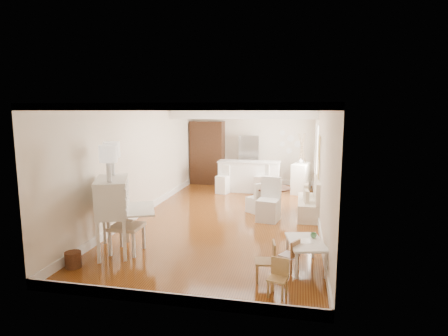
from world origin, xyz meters
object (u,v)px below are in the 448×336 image
(kids_chair_a, at_px, (265,261))
(bar_stool_right, at_px, (262,180))
(wicker_basket, at_px, (73,260))
(dining_table, at_px, (272,199))
(kids_table, at_px, (305,254))
(fridge, at_px, (259,161))
(breakfast_counter, at_px, (249,176))
(bar_stool_left, at_px, (223,179))
(slip_chair_near, at_px, (268,200))
(kids_chair_c, at_px, (278,278))
(slip_chair_far, at_px, (256,197))
(sideboard, at_px, (301,178))
(gustavian_armchair, at_px, (127,225))
(secretary_bureau, at_px, (113,216))
(kids_chair_b, at_px, (289,255))
(pantry_cabinet, at_px, (207,153))

(kids_chair_a, xyz_separation_m, bar_stool_right, (-0.70, 6.13, 0.16))
(wicker_basket, height_order, dining_table, dining_table)
(kids_table, distance_m, dining_table, 3.63)
(bar_stool_right, height_order, fridge, fridge)
(breakfast_counter, relative_size, bar_stool_left, 2.23)
(wicker_basket, distance_m, slip_chair_near, 4.65)
(kids_chair_c, distance_m, slip_chair_far, 4.59)
(fridge, bearing_deg, bar_stool_right, -79.73)
(breakfast_counter, bearing_deg, fridge, 79.22)
(bar_stool_right, bearing_deg, bar_stool_left, -162.72)
(kids_table, xyz_separation_m, kids_chair_a, (-0.64, -0.64, 0.09))
(kids_chair_c, bearing_deg, bar_stool_left, 121.81)
(sideboard, bearing_deg, gustavian_armchair, -105.73)
(slip_chair_near, distance_m, sideboard, 3.54)
(secretary_bureau, distance_m, kids_table, 3.63)
(kids_chair_c, relative_size, bar_stool_right, 0.58)
(kids_chair_b, bearing_deg, gustavian_armchair, -63.52)
(bar_stool_left, relative_size, bar_stool_right, 0.95)
(secretary_bureau, relative_size, sideboard, 1.41)
(kids_chair_c, bearing_deg, breakfast_counter, 114.52)
(breakfast_counter, bearing_deg, secretary_bureau, -106.98)
(kids_table, xyz_separation_m, slip_chair_near, (-0.87, 2.65, 0.29))
(kids_chair_b, bearing_deg, slip_chair_near, -137.29)
(slip_chair_near, relative_size, bar_stool_left, 1.16)
(slip_chair_far, relative_size, bar_stool_right, 0.84)
(bar_stool_left, bearing_deg, dining_table, -32.32)
(kids_chair_b, bearing_deg, slip_chair_far, -133.61)
(kids_table, height_order, sideboard, sideboard)
(pantry_cabinet, bearing_deg, slip_chair_far, -58.24)
(kids_chair_b, distance_m, fridge, 7.28)
(gustavian_armchair, xyz_separation_m, fridge, (1.75, 6.91, 0.37))
(gustavian_armchair, bearing_deg, sideboard, -29.32)
(kids_chair_b, distance_m, kids_chair_c, 0.95)
(kids_table, height_order, breakfast_counter, breakfast_counter)
(secretary_bureau, height_order, wicker_basket, secretary_bureau)
(wicker_basket, bearing_deg, fridge, 73.15)
(gustavian_armchair, distance_m, sideboard, 6.87)
(secretary_bureau, xyz_separation_m, slip_chair_far, (2.33, 3.38, -0.31))
(slip_chair_far, distance_m, pantry_cabinet, 4.30)
(fridge, bearing_deg, kids_chair_a, -82.78)
(pantry_cabinet, relative_size, sideboard, 2.25)
(bar_stool_left, bearing_deg, fridge, 71.23)
(slip_chair_near, xyz_separation_m, bar_stool_right, (-0.46, 2.84, -0.05))
(bar_stool_right, relative_size, pantry_cabinet, 0.42)
(gustavian_armchair, bearing_deg, bar_stool_right, -21.35)
(wicker_basket, height_order, bar_stool_right, bar_stool_right)
(secretary_bureau, xyz_separation_m, kids_chair_a, (2.96, -0.65, -0.39))
(secretary_bureau, xyz_separation_m, dining_table, (2.75, 3.52, -0.39))
(secretary_bureau, height_order, kids_chair_b, secretary_bureau)
(breakfast_counter, distance_m, bar_stool_left, 0.92)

